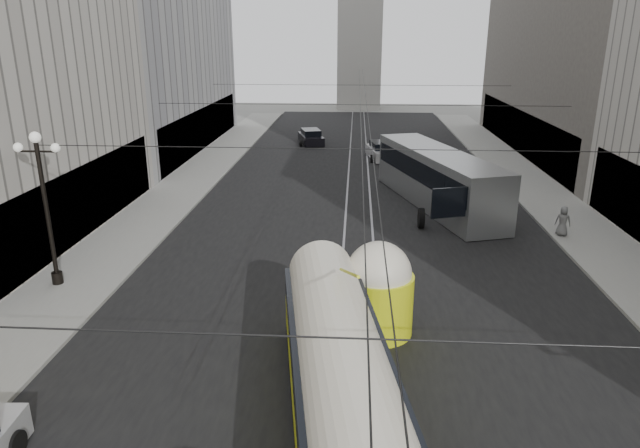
# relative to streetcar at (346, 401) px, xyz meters

# --- Properties ---
(road) EXTENTS (20.00, 85.00, 0.02)m
(road) POSITION_rel_streetcar_xyz_m (0.36, 23.96, -1.67)
(road) COLOR black
(road) RESTS_ON ground
(sidewalk_left) EXTENTS (4.00, 72.00, 0.15)m
(sidewalk_left) POSITION_rel_streetcar_xyz_m (-11.64, 27.46, -1.60)
(sidewalk_left) COLOR gray
(sidewalk_left) RESTS_ON ground
(sidewalk_right) EXTENTS (4.00, 72.00, 0.15)m
(sidewalk_right) POSITION_rel_streetcar_xyz_m (12.36, 27.46, -1.60)
(sidewalk_right) COLOR gray
(sidewalk_right) RESTS_ON ground
(rail_left) EXTENTS (0.12, 85.00, 0.04)m
(rail_left) POSITION_rel_streetcar_xyz_m (-0.39, 23.96, -1.67)
(rail_left) COLOR gray
(rail_left) RESTS_ON ground
(rail_right) EXTENTS (0.12, 85.00, 0.04)m
(rail_right) POSITION_rel_streetcar_xyz_m (1.11, 23.96, -1.67)
(rail_right) COLOR gray
(rail_right) RESTS_ON ground
(lamppost_left_mid) EXTENTS (1.86, 0.44, 6.37)m
(lamppost_left_mid) POSITION_rel_streetcar_xyz_m (-12.24, 9.46, 2.07)
(lamppost_left_mid) COLOR black
(lamppost_left_mid) RESTS_ON sidewalk_left
(catenary) EXTENTS (25.00, 72.00, 0.23)m
(catenary) POSITION_rel_streetcar_xyz_m (0.48, 22.95, 4.21)
(catenary) COLOR black
(catenary) RESTS_ON ground
(streetcar) EXTENTS (4.48, 15.50, 3.42)m
(streetcar) POSITION_rel_streetcar_xyz_m (0.00, 0.00, 0.00)
(streetcar) COLOR #D6E213
(streetcar) RESTS_ON ground
(city_bus) EXTENTS (6.61, 13.72, 3.36)m
(city_bus) POSITION_rel_streetcar_xyz_m (5.14, 22.58, 0.17)
(city_bus) COLOR gray
(city_bus) RESTS_ON ground
(sedan_white_far) EXTENTS (2.68, 4.85, 1.45)m
(sedan_white_far) POSITION_rel_streetcar_xyz_m (2.30, 36.26, -1.01)
(sedan_white_far) COLOR white
(sedan_white_far) RESTS_ON ground
(sedan_dark_far) EXTENTS (2.91, 4.74, 1.40)m
(sedan_dark_far) POSITION_rel_streetcar_xyz_m (-4.22, 42.80, -1.04)
(sedan_dark_far) COLOR black
(sedan_dark_far) RESTS_ON ground
(pedestrian_sidewalk_right) EXTENTS (0.88, 0.71, 1.56)m
(pedestrian_sidewalk_right) POSITION_rel_streetcar_xyz_m (10.86, 16.92, -0.74)
(pedestrian_sidewalk_right) COLOR slate
(pedestrian_sidewalk_right) RESTS_ON sidewalk_right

